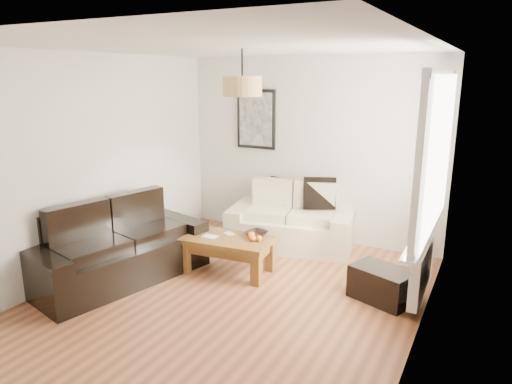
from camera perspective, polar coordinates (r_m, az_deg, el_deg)
The scene contains 21 objects.
floor at distance 5.16m, azimuth -3.18°, elevation -12.85°, with size 4.50×4.50×0.00m, color brown.
ceiling at distance 4.61m, azimuth -3.65°, elevation 17.33°, with size 3.80×4.50×0.00m, color white, non-canonical shape.
wall_back at distance 6.71m, azimuth 6.61°, elevation 5.14°, with size 3.80×0.04×2.60m, color silver, non-canonical shape.
wall_front at distance 3.10m, azimuth -25.55°, elevation -7.00°, with size 3.80×0.04×2.60m, color silver, non-canonical shape.
wall_left at distance 5.91m, azimuth -19.41°, elevation 3.20°, with size 0.04×4.50×2.60m, color silver, non-canonical shape.
wall_right at distance 4.10m, azimuth 20.01°, elevation -1.48°, with size 0.04×4.50×2.60m, color silver, non-canonical shape.
window_bay at distance 4.82m, azimuth 21.22°, elevation 4.33°, with size 0.14×1.90×1.60m, color white, non-canonical shape.
radiator at distance 5.16m, azimuth 19.55°, elevation -9.09°, with size 0.10×0.90×0.52m, color white.
poster at distance 6.98m, azimuth 0.02°, elevation 8.90°, with size 0.62×0.04×0.87m, color black, non-canonical shape.
pendant_shade at distance 4.86m, azimuth -1.69°, elevation 12.82°, with size 0.40×0.40×0.20m, color tan.
loveseat_cream at distance 6.51m, azimuth 4.33°, elevation -3.05°, with size 1.69×0.92×0.84m, color beige, non-canonical shape.
sofa_leather at distance 5.70m, azimuth -16.61°, elevation -6.05°, with size 2.00×0.97×0.86m, color black, non-canonical shape.
coffee_table at distance 5.72m, azimuth -3.48°, elevation -7.66°, with size 1.07×0.58×0.44m, color brown, non-canonical shape.
ottoman at distance 5.22m, azimuth 15.16°, elevation -10.84°, with size 0.63×0.40×0.36m, color black.
cushion_left at distance 6.72m, azimuth 2.93°, elevation 0.14°, with size 0.37×0.11×0.37m, color black.
cushion_right at distance 6.49m, azimuth 7.78°, elevation -0.15°, with size 0.44×0.14×0.44m, color black.
fruit_bowl at distance 5.67m, azimuth 0.09°, elevation -5.14°, with size 0.25×0.25×0.06m, color black.
orange_a at distance 5.50m, azimuth -0.41°, elevation -5.67°, with size 0.08×0.08×0.08m, color orange.
orange_b at distance 5.50m, azimuth 0.38°, elevation -5.68°, with size 0.07×0.07×0.07m, color orange.
orange_c at distance 5.59m, azimuth -0.57°, elevation -5.33°, with size 0.09×0.09×0.09m, color orange.
papers at distance 5.69m, azimuth -5.64°, elevation -5.44°, with size 0.19×0.13×0.01m, color white.
Camera 1 is at (2.39, -3.93, 2.35)m, focal length 32.68 mm.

